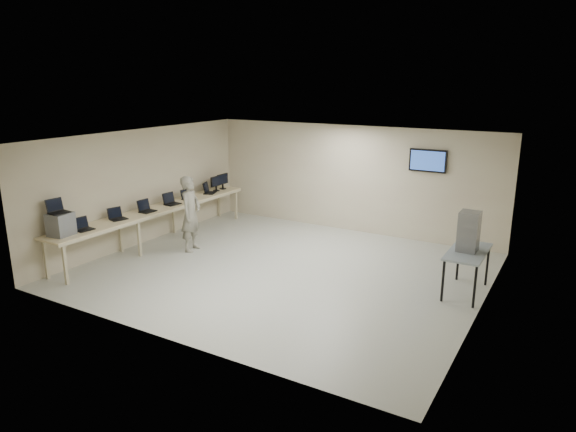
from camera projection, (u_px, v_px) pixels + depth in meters
The scene contains 15 objects.
room at pixel (286, 206), 10.62m from camera, with size 8.01×7.01×2.81m.
workbench at pixel (157, 211), 12.49m from camera, with size 0.76×6.00×0.90m.
equipment_box at pixel (61, 224), 10.28m from camera, with size 0.39×0.44×0.46m, color slate.
laptop_on_box at pixel (57, 209), 10.23m from camera, with size 0.34×0.39×0.29m.
laptop_0 at pixel (83, 227), 10.69m from camera, with size 0.31×0.37×0.27m.
laptop_1 at pixel (117, 216), 11.49m from camera, with size 0.36×0.40×0.27m.
laptop_2 at pixel (146, 209), 12.16m from camera, with size 0.32×0.38×0.29m.
laptop_3 at pixel (171, 201), 12.87m from camera, with size 0.34×0.40×0.29m.
laptop_4 at pixel (187, 197), 13.43m from camera, with size 0.30×0.35×0.26m.
laptop_5 at pixel (208, 190), 14.13m from camera, with size 0.42×0.45×0.29m.
monitor_near at pixel (216, 182), 14.37m from camera, with size 0.19×0.42×0.41m.
monitor_far at pixel (223, 180), 14.62m from camera, with size 0.19×0.44×0.43m.
soldier at pixel (191, 214), 12.01m from camera, with size 0.65×0.43×1.78m, color #53574C.
side_table at pixel (468, 254), 9.59m from camera, with size 0.66×1.41×0.85m.
storage_bins at pixel (469, 231), 9.49m from camera, with size 0.36×0.40×0.75m.
Camera 1 is at (5.28, -8.82, 3.96)m, focal length 32.00 mm.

